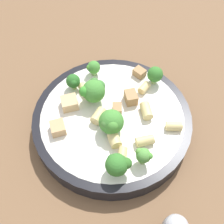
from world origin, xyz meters
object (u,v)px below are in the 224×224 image
broccoli_floret_2 (117,165)px  chicken_chunk_1 (58,128)px  broccoli_floret_3 (111,122)px  broccoli_floret_4 (73,82)px  rigatoni_5 (174,126)px  chicken_chunk_2 (69,103)px  broccoli_floret_6 (93,68)px  chicken_chunk_3 (118,110)px  broccoli_floret_0 (93,91)px  rigatoni_1 (83,91)px  rigatoni_3 (143,87)px  pasta_bowl (112,120)px  chicken_chunk_4 (139,73)px  broccoli_floret_5 (156,75)px  broccoli_floret_1 (143,155)px  rigatoni_7 (147,139)px  rigatoni_6 (115,140)px  rigatoni_4 (146,111)px  rigatoni_2 (122,156)px  chicken_chunk_0 (131,97)px  rigatoni_0 (99,116)px

broccoli_floret_2 → chicken_chunk_1: (-0.02, 0.11, -0.02)m
broccoli_floret_3 → broccoli_floret_4: broccoli_floret_3 is taller
rigatoni_5 → chicken_chunk_2: size_ratio=0.97×
broccoli_floret_6 → chicken_chunk_3: bearing=-107.0°
broccoli_floret_0 → chicken_chunk_3: (0.01, -0.05, -0.02)m
rigatoni_1 → rigatoni_3: same height
pasta_bowl → chicken_chunk_4: size_ratio=13.00×
broccoli_floret_0 → broccoli_floret_5: (0.11, -0.05, -0.00)m
broccoli_floret_5 → rigatoni_5: bearing=-121.7°
pasta_bowl → broccoli_floret_4: 0.09m
broccoli_floret_3 → chicken_chunk_3: 0.04m
broccoli_floret_4 → rigatoni_1: broccoli_floret_4 is taller
broccoli_floret_1 → rigatoni_7: size_ratio=1.16×
rigatoni_5 → rigatoni_1: bearing=110.2°
broccoli_floret_2 → rigatoni_5: broccoli_floret_2 is taller
rigatoni_6 → chicken_chunk_2: size_ratio=0.80×
rigatoni_1 → chicken_chunk_4: size_ratio=1.33×
rigatoni_4 → rigatoni_3: bearing=48.4°
rigatoni_2 → rigatoni_4: rigatoni_4 is taller
rigatoni_7 → chicken_chunk_2: bearing=107.3°
pasta_bowl → broccoli_floret_4: (-0.01, 0.09, 0.03)m
rigatoni_3 → chicken_chunk_0: (-0.03, -0.00, 0.00)m
rigatoni_0 → chicken_chunk_1: bearing=155.2°
broccoli_floret_0 → rigatoni_0: broccoli_floret_0 is taller
rigatoni_0 → rigatoni_2: 0.08m
broccoli_floret_3 → broccoli_floret_6: 0.13m
rigatoni_3 → rigatoni_4: bearing=-131.6°
broccoli_floret_6 → rigatoni_2: size_ratio=1.07×
pasta_bowl → rigatoni_2: size_ratio=9.73×
broccoli_floret_3 → chicken_chunk_3: size_ratio=2.14×
rigatoni_3 → rigatoni_7: rigatoni_7 is taller
broccoli_floret_4 → rigatoni_6: bearing=-101.1°
broccoli_floret_6 → rigatoni_5: size_ratio=1.13×
rigatoni_0 → rigatoni_4: 0.08m
broccoli_floret_5 → rigatoni_0: 0.13m
rigatoni_2 → rigatoni_3: same height
pasta_bowl → broccoli_floret_2: bearing=-129.6°
rigatoni_3 → chicken_chunk_3: 0.07m
rigatoni_2 → rigatoni_5: rigatoni_5 is taller
rigatoni_2 → chicken_chunk_3: (0.06, 0.06, 0.00)m
pasta_bowl → rigatoni_2: bearing=-123.1°
broccoli_floret_3 → broccoli_floret_1: bearing=-94.2°
rigatoni_7 → chicken_chunk_4: (0.09, 0.10, -0.00)m
broccoli_floret_3 → broccoli_floret_6: bearing=61.1°
broccoli_floret_3 → rigatoni_5: bearing=-42.4°
broccoli_floret_3 → chicken_chunk_1: (-0.06, 0.06, -0.01)m
pasta_bowl → broccoli_floret_1: bearing=-105.8°
pasta_bowl → rigatoni_0: bearing=153.7°
broccoli_floret_0 → chicken_chunk_0: bearing=-44.1°
chicken_chunk_4 → rigatoni_1: bearing=160.1°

